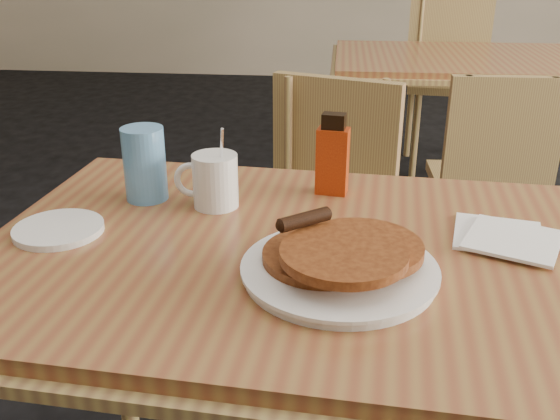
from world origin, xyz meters
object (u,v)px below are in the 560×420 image
Objects in this scene: chair_main_far at (332,203)px; pancake_plate at (340,262)px; syrup_bottle at (333,157)px; chair_neighbor_near at (492,167)px; coffee_mug at (214,180)px; main_table at (308,270)px; neighbor_table at (471,66)px; chair_neighbor_far at (450,59)px; blue_tumbler at (145,164)px.

chair_main_far reaches higher than pancake_plate.
chair_neighbor_near is at bearing 68.49° from syrup_bottle.
coffee_mug reaches higher than pancake_plate.
syrup_bottle is at bearing 82.99° from main_table.
chair_neighbor_near is 5.01× the size of syrup_bottle.
chair_main_far is 0.70m from chair_neighbor_near.
pancake_plate is at bearing -77.68° from syrup_bottle.
neighbor_table is at bearing 79.58° from syrup_bottle.
chair_neighbor_far is at bearing 76.81° from main_table.
chair_neighbor_near is 5.07× the size of coffee_mug.
pancake_plate is at bearing -38.40° from coffee_mug.
neighbor_table is 7.44× the size of syrup_bottle.
chair_neighbor_near is 1.32m from coffee_mug.
blue_tumbler is at bearing 151.89° from main_table.
chair_main_far is 0.86× the size of chair_neighbor_far.
neighbor_table is 0.77m from chair_neighbor_far.
blue_tumbler is at bearing -105.22° from chair_neighbor_far.
chair_main_far is 5.23× the size of syrup_bottle.
neighbor_table is 1.95m from blue_tumbler.
main_table is at bearing -88.54° from syrup_bottle.
main_table is 7.39× the size of coffee_mug.
coffee_mug reaches higher than blue_tumbler.
neighbor_table is 1.91m from coffee_mug.
chair_neighbor_far reaches higher than pancake_plate.
main_table is at bearing 119.60° from pancake_plate.
chair_main_far is at bearing -101.54° from chair_neighbor_far.
coffee_mug is 0.24m from syrup_bottle.
chair_neighbor_near is 1.14m from syrup_bottle.
chair_neighbor_far is 2.49m from syrup_bottle.
syrup_bottle is at bearing -108.88° from neighbor_table.
chair_main_far is (0.03, 0.75, -0.19)m from main_table.
pancake_plate is at bearing -68.83° from chair_main_far.
chair_main_far is 1.05× the size of chair_neighbor_near.
neighbor_table is 1.48× the size of chair_neighbor_near.
chair_neighbor_near is at bearing 64.24° from main_table.
main_table is 1.39× the size of chair_main_far.
coffee_mug is (-0.78, -1.74, 0.10)m from neighbor_table.
blue_tumbler is at bearing -118.38° from neighbor_table.
chair_main_far reaches higher than chair_neighbor_near.
neighbor_table is at bearing 86.73° from chair_neighbor_near.
main_table is at bearing -72.65° from chair_main_far.
main_table is 8.28× the size of blue_tumbler.
blue_tumbler is (-0.90, -1.01, 0.33)m from chair_neighbor_near.
main_table is 7.29× the size of syrup_bottle.
syrup_bottle reaches higher than main_table.
main_table is 1.98m from neighbor_table.
coffee_mug is at bearing 141.02° from main_table.
pancake_plate is 0.35m from coffee_mug.
chair_neighbor_near reaches higher than main_table.
coffee_mug is 1.12× the size of blue_tumbler.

